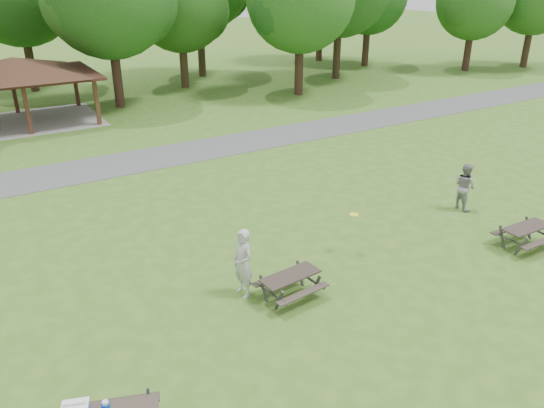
{
  "coord_description": "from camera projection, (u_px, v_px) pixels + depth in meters",
  "views": [
    {
      "loc": [
        -7.12,
        -9.54,
        8.39
      ],
      "look_at": [
        1.0,
        4.0,
        1.3
      ],
      "focal_mm": 35.0,
      "sensor_mm": 36.0,
      "label": 1
    }
  ],
  "objects": [
    {
      "name": "ground",
      "position": [
        317.0,
        308.0,
        14.24
      ],
      "size": [
        160.0,
        160.0,
        0.0
      ],
      "primitive_type": "plane",
      "color": "#38601B",
      "rests_on": "ground"
    },
    {
      "name": "asphalt_path",
      "position": [
        146.0,
        159.0,
        25.19
      ],
      "size": [
        120.0,
        3.2,
        0.02
      ],
      "primitive_type": "cube",
      "color": "#464749",
      "rests_on": "ground"
    },
    {
      "name": "pavilion",
      "position": [
        14.0,
        70.0,
        29.89
      ],
      "size": [
        8.6,
        7.01,
        3.76
      ],
      "color": "#331C12",
      "rests_on": "ground"
    },
    {
      "name": "tree_row_f",
      "position": [
        181.0,
        6.0,
        37.97
      ],
      "size": [
        7.35,
        7.0,
        9.55
      ],
      "color": "#302115",
      "rests_on": "ground"
    },
    {
      "name": "tree_row_g",
      "position": [
        301.0,
        0.0,
        35.5
      ],
      "size": [
        7.77,
        7.4,
        10.25
      ],
      "color": "black",
      "rests_on": "ground"
    },
    {
      "name": "tree_row_j",
      "position": [
        475.0,
        3.0,
        44.64
      ],
      "size": [
        6.72,
        6.4,
        8.96
      ],
      "color": "black",
      "rests_on": "ground"
    },
    {
      "name": "picnic_table_middle",
      "position": [
        290.0,
        280.0,
        14.5
      ],
      "size": [
        1.82,
        1.52,
        0.73
      ],
      "color": "black",
      "rests_on": "ground"
    },
    {
      "name": "picnic_table_far",
      "position": [
        526.0,
        231.0,
        17.17
      ],
      "size": [
        1.74,
        1.42,
        0.75
      ],
      "color": "black",
      "rests_on": "ground"
    },
    {
      "name": "frisbee_in_flight",
      "position": [
        354.0,
        215.0,
        16.53
      ],
      "size": [
        0.36,
        0.36,
        0.02
      ],
      "color": "yellow",
      "rests_on": "ground"
    },
    {
      "name": "frisbee_thrower",
      "position": [
        243.0,
        263.0,
        14.44
      ],
      "size": [
        0.55,
        0.77,
        2.0
      ],
      "primitive_type": "imported",
      "rotation": [
        0.0,
        0.0,
        -1.47
      ],
      "color": "#ACACAF",
      "rests_on": "ground"
    },
    {
      "name": "frisbee_catcher",
      "position": [
        465.0,
        186.0,
        19.76
      ],
      "size": [
        0.76,
        0.93,
        1.79
      ],
      "primitive_type": "imported",
      "rotation": [
        0.0,
        0.0,
        1.47
      ],
      "color": "gray",
      "rests_on": "ground"
    }
  ]
}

